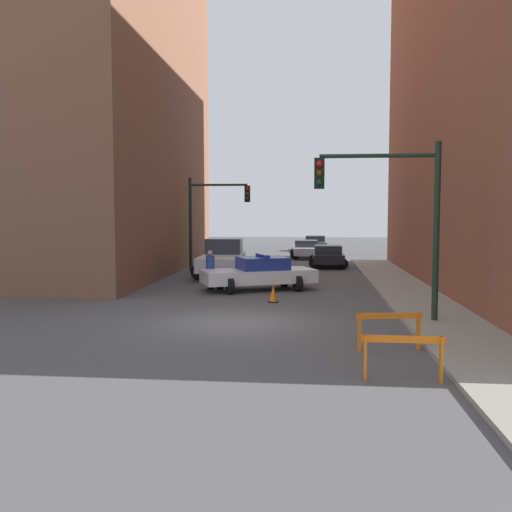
# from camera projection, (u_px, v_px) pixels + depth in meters

# --- Properties ---
(ground_plane) EXTENTS (120.00, 120.00, 0.00)m
(ground_plane) POSITION_uv_depth(u_px,v_px,m) (234.00, 323.00, 16.96)
(ground_plane) COLOR #4C4C4F
(sidewalk_right) EXTENTS (2.40, 44.00, 0.12)m
(sidewalk_right) POSITION_uv_depth(u_px,v_px,m) (448.00, 324.00, 16.38)
(sidewalk_right) COLOR gray
(sidewalk_right) RESTS_ON ground_plane
(building_corner_left) EXTENTS (14.00, 20.00, 25.94)m
(building_corner_left) POSITION_uv_depth(u_px,v_px,m) (49.00, 34.00, 30.99)
(building_corner_left) COLOR brown
(building_corner_left) RESTS_ON ground_plane
(traffic_light_near) EXTENTS (3.64, 0.35, 5.20)m
(traffic_light_near) POSITION_uv_depth(u_px,v_px,m) (396.00, 204.00, 16.60)
(traffic_light_near) COLOR black
(traffic_light_near) RESTS_ON sidewalk_right
(traffic_light_far) EXTENTS (3.44, 0.35, 5.20)m
(traffic_light_far) POSITION_uv_depth(u_px,v_px,m) (210.00, 210.00, 31.60)
(traffic_light_far) COLOR black
(traffic_light_far) RESTS_ON ground_plane
(police_car) EXTENTS (5.05, 3.52, 1.52)m
(police_car) POSITION_uv_depth(u_px,v_px,m) (259.00, 273.00, 24.02)
(police_car) COLOR white
(police_car) RESTS_ON ground_plane
(white_truck) EXTENTS (2.77, 5.47, 1.90)m
(white_truck) POSITION_uv_depth(u_px,v_px,m) (222.00, 258.00, 29.55)
(white_truck) COLOR silver
(white_truck) RESTS_ON ground_plane
(parked_car_near) EXTENTS (2.30, 4.31, 1.31)m
(parked_car_near) POSITION_uv_depth(u_px,v_px,m) (328.00, 256.00, 34.43)
(parked_car_near) COLOR black
(parked_car_near) RESTS_ON ground_plane
(parked_car_mid) EXTENTS (2.40, 4.38, 1.31)m
(parked_car_mid) POSITION_uv_depth(u_px,v_px,m) (306.00, 249.00, 40.81)
(parked_car_mid) COLOR silver
(parked_car_mid) RESTS_ON ground_plane
(parked_car_far) EXTENTS (2.34, 4.34, 1.31)m
(parked_car_far) POSITION_uv_depth(u_px,v_px,m) (315.00, 243.00, 48.67)
(parked_car_far) COLOR #474C51
(parked_car_far) RESTS_ON ground_plane
(pedestrian_crossing) EXTENTS (0.51, 0.51, 1.66)m
(pedestrian_crossing) POSITION_uv_depth(u_px,v_px,m) (210.00, 269.00, 24.40)
(pedestrian_crossing) COLOR black
(pedestrian_crossing) RESTS_ON ground_plane
(barrier_front) EXTENTS (1.60, 0.17, 0.90)m
(barrier_front) POSITION_uv_depth(u_px,v_px,m) (403.00, 350.00, 11.01)
(barrier_front) COLOR orange
(barrier_front) RESTS_ON ground_plane
(barrier_mid) EXTENTS (1.58, 0.43, 0.90)m
(barrier_mid) POSITION_uv_depth(u_px,v_px,m) (389.00, 325.00, 13.49)
(barrier_mid) COLOR orange
(barrier_mid) RESTS_ON ground_plane
(traffic_cone) EXTENTS (0.36, 0.36, 0.66)m
(traffic_cone) POSITION_uv_depth(u_px,v_px,m) (273.00, 294.00, 20.78)
(traffic_cone) COLOR black
(traffic_cone) RESTS_ON ground_plane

